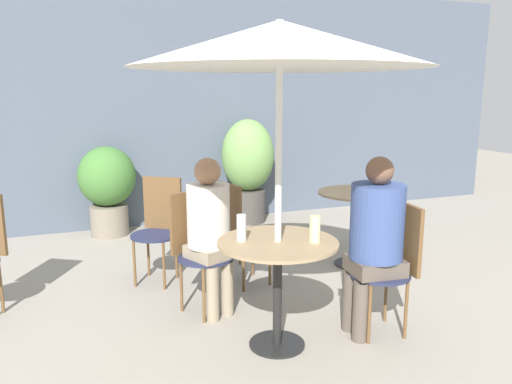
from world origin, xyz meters
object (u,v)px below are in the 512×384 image
Objects in this scene: seated_person_1 at (210,223)px; beer_glass_0 at (315,229)px; seated_person_0 at (375,233)px; bistro_chair_1 at (197,241)px; umbrella at (280,45)px; potted_plant_1 at (248,164)px; bistro_chair_4 at (159,220)px; bistro_chair_0 at (394,257)px; bistro_chair_5 at (214,208)px; bistro_chair_3 at (238,226)px; beer_glass_1 at (241,228)px; cafe_table_far at (356,209)px; cafe_table_near at (278,263)px; potted_plant_0 at (107,184)px.

beer_glass_0 is (0.49, -0.74, 0.10)m from seated_person_1.
seated_person_1 is at bearing -120.03° from seated_person_0.
seated_person_0 is at bearing 3.88° from beer_glass_0.
seated_person_1 is at bearing -90.00° from bistro_chair_1.
umbrella reaches higher than seated_person_0.
potted_plant_1 is at bearing 40.19° from seated_person_1.
bistro_chair_0 is at bearing -15.42° from bistro_chair_4.
bistro_chair_0 is 2.03m from bistro_chair_5.
potted_plant_1 is (0.83, 2.04, 0.22)m from bistro_chair_3.
bistro_chair_0 is 0.69m from beer_glass_0.
bistro_chair_5 is at bearing 93.90° from beer_glass_0.
beer_glass_0 is 1.00× the size of beer_glass_1.
seated_person_0 reaches higher than bistro_chair_5.
seated_person_0 reaches higher than beer_glass_1.
seated_person_1 is at bearing -160.99° from cafe_table_far.
cafe_table_near is 4.54× the size of beer_glass_0.
potted_plant_0 is at bearing 138.07° from cafe_table_far.
seated_person_1 is at bearing -41.03° from bistro_chair_4.
cafe_table_far is 0.80× the size of bistro_chair_1.
umbrella reaches higher than beer_glass_1.
bistro_chair_5 is at bearing 43.19° from bistro_chair_1.
bistro_chair_0 is 0.73× the size of seated_person_0.
bistro_chair_4 reaches higher than beer_glass_0.
umbrella is at bearing 161.87° from bistro_chair_3.
umbrella reaches higher than bistro_chair_5.
seated_person_0 is 0.60× the size of umbrella.
potted_plant_1 is at bearing 73.43° from umbrella.
bistro_chair_1 is 2.68m from potted_plant_1.
cafe_table_far is 1.99m from potted_plant_1.
potted_plant_0 is 1.76m from potted_plant_1.
potted_plant_0 is at bearing -148.65° from seated_person_0.
bistro_chair_3 is at bearing 95.47° from beer_glass_0.
cafe_table_far is at bearing 165.05° from bistro_chair_0.
bistro_chair_3 is 5.30× the size of beer_glass_1.
bistro_chair_3 is 2.22m from potted_plant_1.
cafe_table_far is at bearing 24.69° from bistro_chair_4.
bistro_chair_3 reaches higher than cafe_table_far.
cafe_table_far is at bearing -41.93° from potted_plant_0.
bistro_chair_1 is 2.42m from potted_plant_0.
beer_glass_1 is at bearing -93.53° from bistro_chair_0.
cafe_table_far is 1.39m from bistro_chair_5.
seated_person_0 reaches higher than bistro_chair_0.
bistro_chair_5 is at bearing 154.86° from cafe_table_far.
bistro_chair_1 is 0.75m from bistro_chair_4.
cafe_table_far is 1.74m from bistro_chair_1.
bistro_chair_4 is at bearing 80.78° from seated_person_1.
bistro_chair_3 is at bearing -175.00° from cafe_table_far.
bistro_chair_4 is at bearing 127.42° from bistro_chair_5.
cafe_table_near is at bearing -90.00° from bistro_chair_1.
bistro_chair_0 is at bearing -56.69° from seated_person_1.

